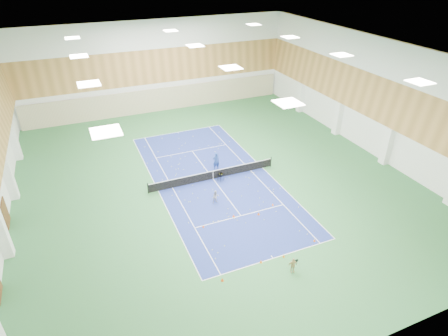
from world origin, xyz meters
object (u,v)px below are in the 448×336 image
at_px(coach, 216,161).
at_px(tennis_net, 213,174).
at_px(child_court, 216,197).
at_px(child_apron, 293,265).
at_px(ball_cart, 221,177).

bearing_deg(coach, tennis_net, 59.24).
relative_size(child_court, child_apron, 1.02).
distance_m(tennis_net, ball_cart, 0.83).
height_order(tennis_net, child_court, child_court).
bearing_deg(ball_cart, child_apron, -108.63).
bearing_deg(coach, child_apron, 88.23).
distance_m(coach, child_apron, 15.21).
bearing_deg(ball_cart, coach, 60.67).
xyz_separation_m(child_court, child_apron, (1.80, -9.74, -0.01)).
height_order(child_court, ball_cart, child_court).
bearing_deg(child_court, ball_cart, 57.20).
bearing_deg(tennis_net, child_court, -107.86).
distance_m(child_court, child_apron, 9.91).
xyz_separation_m(tennis_net, coach, (0.99, 1.68, 0.40)).
relative_size(coach, child_court, 1.56).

